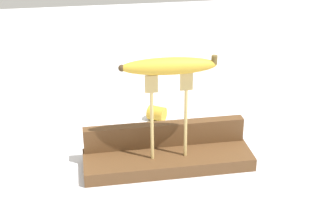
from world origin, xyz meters
The scene contains 6 objects.
ground_plane centered at (0.00, 0.00, 0.00)m, with size 3.00×3.00×0.00m, color silver.
wooden_board centered at (0.00, 0.00, 0.01)m, with size 0.36×0.11×0.03m, color brown.
board_backstop centered at (0.00, 0.04, 0.05)m, with size 0.35×0.03×0.05m, color brown.
fork_stand_center centered at (0.00, -0.01, 0.14)m, with size 0.10×0.01×0.19m.
banana_raised_center centered at (0.00, -0.01, 0.23)m, with size 0.20×0.05×0.04m.
banana_chunk_near centered at (0.01, 0.23, 0.02)m, with size 0.06×0.05×0.04m.
Camera 1 is at (-0.16, -0.92, 0.57)m, focal length 54.06 mm.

